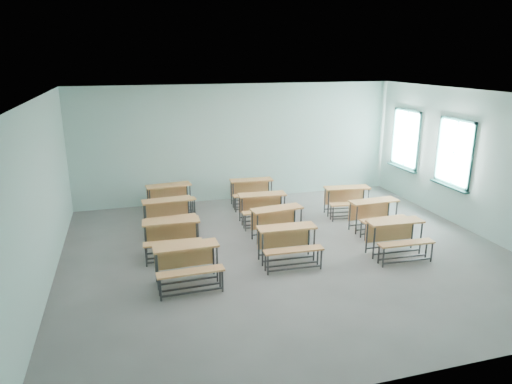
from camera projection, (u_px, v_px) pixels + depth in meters
room at (293, 177)px, 9.01m from camera, size 9.04×8.04×3.24m
desk_unit_r0c0 at (187, 260)px, 7.98m from camera, size 1.16×0.79×0.71m
desk_unit_r0c1 at (288, 240)px, 8.85m from camera, size 1.17×0.82×0.71m
desk_unit_r0c2 at (397, 233)px, 9.17m from camera, size 1.17×0.81×0.71m
desk_unit_r1c0 at (172, 233)px, 9.19m from camera, size 1.18×0.83×0.71m
desk_unit_r1c1 at (279, 219)px, 9.94m from camera, size 1.22×0.89×0.71m
desk_unit_r1c2 at (376, 211)px, 10.47m from camera, size 1.17×0.81×0.71m
desk_unit_r2c0 at (168, 210)px, 10.54m from camera, size 1.19×0.84×0.71m
desk_unit_r2c1 at (263, 204)px, 10.97m from camera, size 1.19×0.84×0.71m
desk_unit_r2c2 at (348, 197)px, 11.54m from camera, size 1.23×0.91×0.71m
desk_unit_r3c0 at (170, 194)px, 11.76m from camera, size 1.23×0.90×0.71m
desk_unit_r3c1 at (252, 189)px, 12.26m from camera, size 1.19×0.84×0.71m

